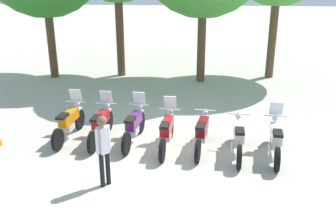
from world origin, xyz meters
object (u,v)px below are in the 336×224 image
object	(u,v)px
motorcycle_1	(101,124)
motorcycle_3	(167,131)
motorcycle_0	(69,122)
motorcycle_6	(275,139)
person_0	(103,145)
motorcycle_4	(202,133)
motorcycle_2	(134,126)
motorcycle_5	(238,138)

from	to	relation	value
motorcycle_1	motorcycle_3	bearing A→B (deg)	-95.76
motorcycle_0	motorcycle_3	xyz separation A→B (m)	(2.95, -0.47, 0.00)
motorcycle_6	person_0	bearing A→B (deg)	119.06
motorcycle_4	motorcycle_0	bearing A→B (deg)	91.54
motorcycle_2	motorcycle_3	world-z (taller)	same
motorcycle_0	motorcycle_5	xyz separation A→B (m)	(4.92, -0.75, -0.01)
motorcycle_1	motorcycle_4	distance (m)	2.98
motorcycle_0	motorcycle_1	size ratio (longest dim) A/B	1.00
motorcycle_3	motorcycle_6	bearing A→B (deg)	-91.55
motorcycle_4	motorcycle_5	world-z (taller)	same
motorcycle_3	motorcycle_5	distance (m)	1.99
motorcycle_5	motorcycle_4	bearing A→B (deg)	78.39
motorcycle_0	motorcycle_6	world-z (taller)	same
motorcycle_0	motorcycle_4	xyz separation A→B (m)	(3.94, -0.48, -0.01)
motorcycle_2	motorcycle_6	distance (m)	3.99
motorcycle_1	motorcycle_6	bearing A→B (deg)	-93.22
motorcycle_2	motorcycle_5	xyz separation A→B (m)	(2.95, -0.61, -0.01)
motorcycle_1	motorcycle_5	bearing A→B (deg)	-94.36
motorcycle_2	motorcycle_6	size ratio (longest dim) A/B	1.00
motorcycle_6	person_0	size ratio (longest dim) A/B	1.24
motorcycle_6	motorcycle_4	bearing A→B (deg)	87.19
person_0	motorcycle_2	bearing A→B (deg)	-56.03
motorcycle_2	motorcycle_5	world-z (taller)	motorcycle_2
motorcycle_5	person_0	distance (m)	3.79
motorcycle_0	motorcycle_5	bearing A→B (deg)	-91.71
motorcycle_2	motorcycle_5	size ratio (longest dim) A/B	1.00
motorcycle_0	motorcycle_5	world-z (taller)	motorcycle_0
motorcycle_4	motorcycle_6	size ratio (longest dim) A/B	1.00
motorcycle_1	person_0	bearing A→B (deg)	-160.22
motorcycle_2	motorcycle_6	world-z (taller)	same
person_0	motorcycle_0	bearing A→B (deg)	-15.77
motorcycle_5	motorcycle_2	bearing A→B (deg)	81.83
motorcycle_3	motorcycle_5	xyz separation A→B (m)	(1.97, -0.28, -0.01)
motorcycle_2	motorcycle_5	bearing A→B (deg)	-94.13
motorcycle_0	motorcycle_1	bearing A→B (deg)	-88.73
motorcycle_1	motorcycle_4	size ratio (longest dim) A/B	1.00
motorcycle_3	person_0	xyz separation A→B (m)	(-1.32, -2.10, 0.52)
motorcycle_0	motorcycle_6	xyz separation A→B (m)	(5.91, -0.81, 0.00)
motorcycle_5	motorcycle_6	distance (m)	0.99
motorcycle_0	motorcycle_2	distance (m)	1.97
motorcycle_2	motorcycle_5	distance (m)	3.01
motorcycle_4	motorcycle_5	distance (m)	1.02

